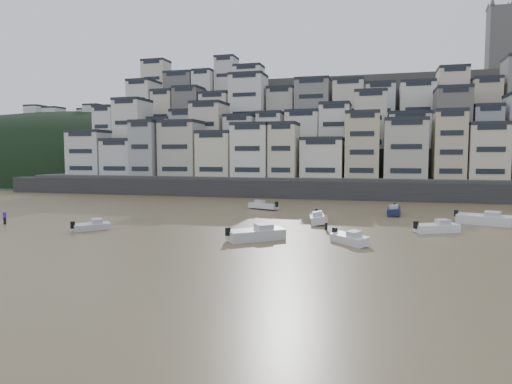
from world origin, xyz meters
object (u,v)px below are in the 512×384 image
(boat_j, at_px, (92,225))
(person_blue, at_px, (5,217))
(boat_i, at_px, (394,209))
(boat_b, at_px, (349,237))
(boat_h, at_px, (263,205))
(boat_g, at_px, (484,217))
(boat_a, at_px, (256,232))
(boat_d, at_px, (437,226))
(boat_e, at_px, (317,217))
(person_pink, at_px, (326,222))

(boat_j, distance_m, person_blue, 13.37)
(boat_j, relative_size, boat_i, 0.76)
(boat_b, distance_m, boat_h, 29.71)
(boat_g, height_order, boat_i, boat_g)
(boat_b, distance_m, boat_i, 24.33)
(boat_a, distance_m, person_blue, 33.19)
(boat_d, xyz_separation_m, boat_g, (6.33, 7.62, 0.19))
(boat_i, relative_size, person_blue, 3.33)
(boat_b, distance_m, boat_j, 29.02)
(boat_e, xyz_separation_m, boat_a, (-4.39, -13.39, 0.09))
(boat_d, xyz_separation_m, boat_b, (-8.95, -9.39, -0.09))
(boat_h, height_order, person_pink, person_pink)
(boat_g, distance_m, boat_i, 12.52)
(boat_g, relative_size, person_pink, 3.92)
(boat_i, distance_m, boat_e, 14.60)
(boat_j, height_order, boat_i, boat_i)
(boat_b, xyz_separation_m, boat_h, (-15.07, 25.60, 0.08))
(boat_g, distance_m, boat_e, 20.52)
(boat_d, xyz_separation_m, person_blue, (-51.28, -7.59, 0.13))
(boat_b, bearing_deg, boat_a, -130.41)
(boat_j, height_order, boat_a, boat_a)
(boat_g, height_order, boat_b, boat_g)
(boat_g, height_order, boat_j, boat_g)
(boat_e, height_order, boat_a, boat_a)
(boat_h, height_order, boat_j, boat_h)
(boat_d, distance_m, boat_e, 14.21)
(boat_j, bearing_deg, boat_h, 11.85)
(boat_a, relative_size, person_pink, 3.74)
(boat_g, distance_m, boat_a, 30.12)
(boat_h, distance_m, boat_i, 19.95)
(boat_e, relative_size, boat_a, 0.90)
(boat_d, bearing_deg, boat_a, -178.74)
(boat_d, distance_m, boat_j, 38.97)
(boat_e, xyz_separation_m, person_pink, (1.68, -4.86, 0.07))
(boat_b, bearing_deg, boat_d, 92.77)
(boat_i, xyz_separation_m, person_pink, (-7.94, -15.83, 0.08))
(person_pink, bearing_deg, boat_b, -68.58)
(boat_e, height_order, person_blue, person_blue)
(boat_d, height_order, boat_a, boat_a)
(boat_j, relative_size, person_blue, 2.52)
(boat_b, height_order, person_blue, person_blue)
(boat_d, bearing_deg, boat_g, 22.97)
(boat_b, relative_size, person_pink, 2.76)
(boat_e, bearing_deg, boat_i, 129.03)
(boat_g, bearing_deg, boat_a, -125.07)
(boat_d, bearing_deg, boat_b, -160.96)
(boat_b, relative_size, boat_h, 0.89)
(boat_h, distance_m, boat_e, 16.34)
(boat_d, distance_m, boat_h, 28.98)
(boat_b, distance_m, boat_a, 9.23)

